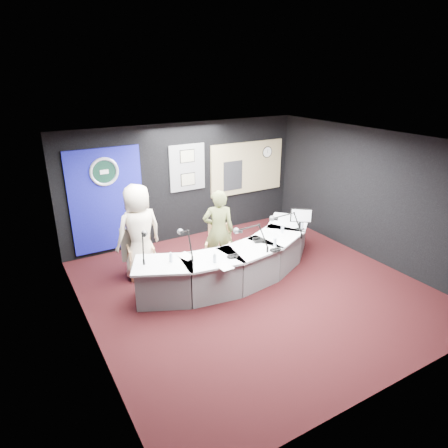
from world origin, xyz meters
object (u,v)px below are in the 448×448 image
armchair_right (219,247)px  broadcast_desk (237,260)px  person_man (139,232)px  person_woman (219,231)px  armchair_left (141,255)px

armchair_right → broadcast_desk: bearing=-37.4°
person_man → armchair_right: bearing=150.9°
armchair_right → person_woman: person_woman is taller
armchair_right → armchair_left: bearing=-164.8°
broadcast_desk → armchair_right: bearing=107.0°
person_man → person_woman: size_ratio=1.11×
broadcast_desk → armchair_right: armchair_right is taller
broadcast_desk → armchair_right: size_ratio=4.35×
broadcast_desk → person_woman: size_ratio=2.60×
armchair_left → person_woman: person_woman is taller
armchair_left → person_woman: (1.48, -0.55, 0.41)m
armchair_left → person_woman: 1.63m
armchair_left → armchair_right: size_ratio=0.88×
armchair_right → person_man: person_man is taller
broadcast_desk → person_woman: 0.70m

